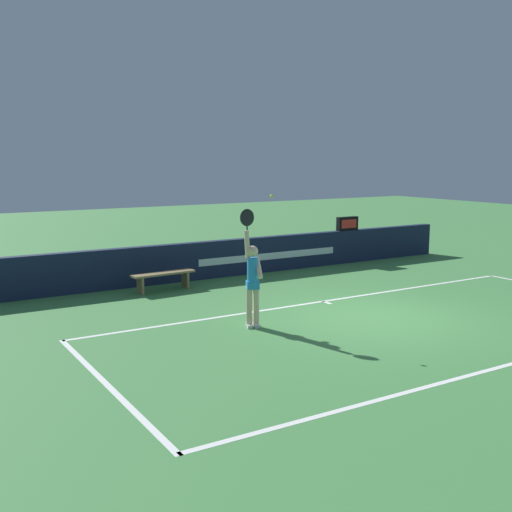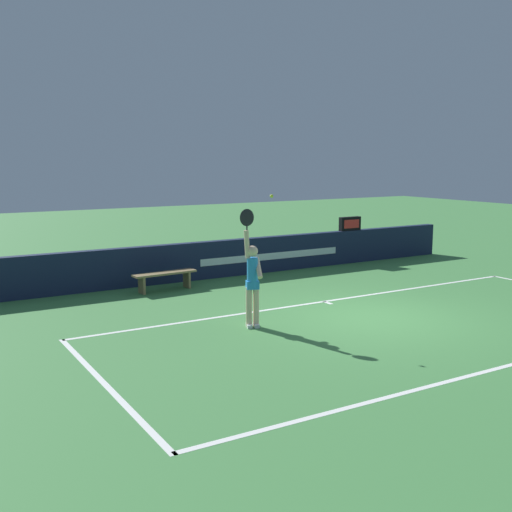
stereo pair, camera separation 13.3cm
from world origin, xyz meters
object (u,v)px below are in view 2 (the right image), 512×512
(tennis_player, at_px, (252,279))
(courtside_bench_near, at_px, (165,276))
(speed_display, at_px, (350,224))
(tennis_ball, at_px, (272,196))

(tennis_player, xyz_separation_m, courtside_bench_near, (-0.19, 4.08, -0.62))
(tennis_player, height_order, courtside_bench_near, tennis_player)
(speed_display, height_order, courtside_bench_near, speed_display)
(tennis_player, relative_size, tennis_ball, 36.12)
(speed_display, height_order, tennis_ball, tennis_ball)
(tennis_player, distance_m, tennis_ball, 1.69)
(speed_display, distance_m, tennis_player, 8.23)
(speed_display, distance_m, courtside_bench_near, 6.86)
(tennis_player, bearing_deg, tennis_ball, -40.28)
(speed_display, relative_size, tennis_ball, 11.67)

